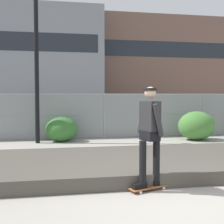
{
  "coord_description": "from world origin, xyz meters",
  "views": [
    {
      "loc": [
        -1.79,
        -4.68,
        1.75
      ],
      "look_at": [
        -0.16,
        4.45,
        1.24
      ],
      "focal_mm": 47.02,
      "sensor_mm": 36.0,
      "label": 1
    }
  ],
  "objects": [
    {
      "name": "skateboard",
      "position": [
        -0.17,
        0.46,
        0.06
      ],
      "size": [
        0.82,
        0.45,
        0.07
      ],
      "color": "#9E5B33",
      "rests_on": "ground_plane"
    },
    {
      "name": "parked_car_near",
      "position": [
        -4.26,
        9.54,
        0.84
      ],
      "size": [
        4.43,
        2.0,
        1.66
      ],
      "color": "#474C54",
      "rests_on": "ground_plane"
    },
    {
      "name": "chain_fence",
      "position": [
        0.0,
        7.25,
        0.93
      ],
      "size": [
        26.44,
        0.06,
        1.85
      ],
      "color": "gray",
      "rests_on": "ground_plane"
    },
    {
      "name": "shrub_left",
      "position": [
        -1.74,
        6.64,
        0.47
      ],
      "size": [
        1.22,
        1.0,
        0.95
      ],
      "color": "#336B2D",
      "rests_on": "ground_plane"
    },
    {
      "name": "ground_plane",
      "position": [
        0.0,
        0.0,
        0.0
      ],
      "size": [
        120.0,
        120.0,
        0.0
      ],
      "primitive_type": "plane",
      "color": "#9E998E"
    },
    {
      "name": "skater",
      "position": [
        -0.17,
        0.46,
        1.13
      ],
      "size": [
        0.71,
        0.62,
        1.84
      ],
      "color": "black",
      "rests_on": "skateboard"
    },
    {
      "name": "shrub_center",
      "position": [
        3.54,
        6.12,
        0.57
      ],
      "size": [
        1.47,
        1.21,
        1.14
      ],
      "color": "#477F38",
      "rests_on": "ground_plane"
    },
    {
      "name": "parked_car_mid",
      "position": [
        2.4,
        9.83,
        0.84
      ],
      "size": [
        4.47,
        2.08,
        1.66
      ],
      "color": "#B7BABF",
      "rests_on": "ground_plane"
    },
    {
      "name": "street_lamp",
      "position": [
        -2.61,
        6.45,
        4.4
      ],
      "size": [
        0.44,
        0.44,
        7.12
      ],
      "color": "black",
      "rests_on": "ground_plane"
    },
    {
      "name": "office_block",
      "position": [
        12.93,
        47.42,
        7.47
      ],
      "size": [
        28.11,
        13.34,
        14.94
      ],
      "color": "brown",
      "rests_on": "ground_plane"
    },
    {
      "name": "library_building",
      "position": [
        -7.02,
        41.93,
        7.27
      ],
      "size": [
        22.94,
        11.36,
        14.54
      ],
      "color": "slate",
      "rests_on": "ground_plane"
    },
    {
      "name": "gravel_berm",
      "position": [
        0.0,
        2.07,
        0.14
      ],
      "size": [
        12.68,
        3.19,
        0.28
      ],
      "primitive_type": "cube",
      "color": "#4C473F",
      "rests_on": "ground_plane"
    }
  ]
}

